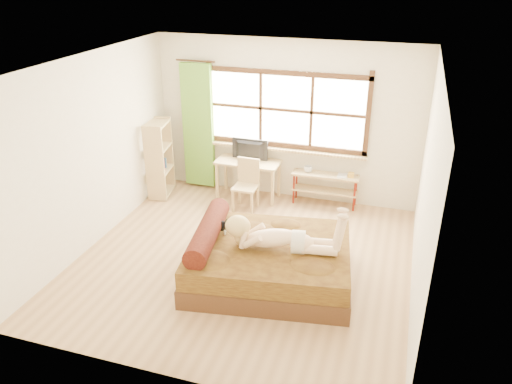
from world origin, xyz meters
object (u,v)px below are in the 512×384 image
(kitten, at_px, (219,224))
(pipe_shelf, at_px, (326,182))
(woman, at_px, (281,227))
(chair, at_px, (247,181))
(bookshelf, at_px, (159,158))
(bed, at_px, (266,260))
(desk, at_px, (248,166))

(kitten, height_order, pipe_shelf, kitten)
(woman, height_order, kitten, woman)
(chair, distance_m, bookshelf, 1.62)
(pipe_shelf, xyz_separation_m, bookshelf, (-2.84, -0.46, 0.27))
(bed, relative_size, pipe_shelf, 2.05)
(bed, bearing_deg, chair, 106.11)
(kitten, bearing_deg, pipe_shelf, 57.05)
(bed, distance_m, bookshelf, 3.18)
(pipe_shelf, bearing_deg, kitten, -115.03)
(desk, height_order, bookshelf, bookshelf)
(woman, xyz_separation_m, kitten, (-0.87, 0.15, -0.19))
(bookshelf, bearing_deg, kitten, -55.08)
(bed, relative_size, woman, 1.59)
(bed, bearing_deg, bookshelf, 133.37)
(bed, height_order, desk, bed)
(kitten, relative_size, bookshelf, 0.23)
(desk, xyz_separation_m, chair, (0.10, -0.37, -0.12))
(woman, distance_m, kitten, 0.90)
(kitten, xyz_separation_m, bookshelf, (-1.82, 1.82, 0.04))
(desk, distance_m, pipe_shelf, 1.35)
(kitten, relative_size, desk, 0.28)
(bed, height_order, woman, woman)
(desk, relative_size, bookshelf, 0.82)
(woman, bearing_deg, desk, 108.29)
(desk, bearing_deg, chair, -74.05)
(bed, xyz_separation_m, pipe_shelf, (0.35, 2.39, 0.13))
(kitten, distance_m, desk, 2.19)
(pipe_shelf, relative_size, bookshelf, 0.84)
(desk, distance_m, bookshelf, 1.55)
(pipe_shelf, bearing_deg, bookshelf, -171.75)
(bed, xyz_separation_m, bookshelf, (-2.49, 1.93, 0.40))
(woman, height_order, pipe_shelf, woman)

